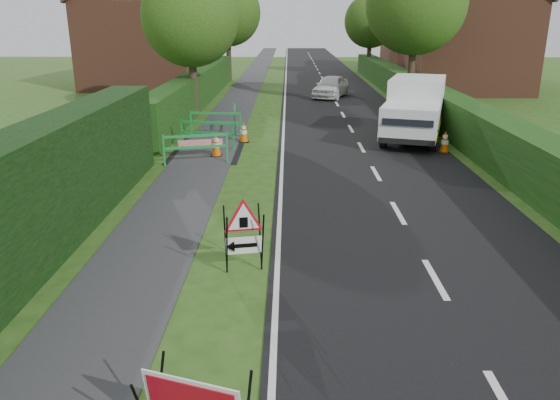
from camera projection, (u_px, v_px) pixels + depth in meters
name	position (u px, v px, depth m)	size (l,w,h in m)	color
ground	(297.00, 307.00, 8.89)	(120.00, 120.00, 0.00)	#264B15
road_surface	(323.00, 79.00, 42.04)	(6.00, 90.00, 0.02)	black
footpath	(252.00, 79.00, 42.12)	(2.00, 90.00, 0.02)	#2D2D30
hedge_west_far	(200.00, 104.00, 29.82)	(1.00, 24.00, 1.80)	#14380F
hedge_east	(439.00, 125.00, 23.97)	(1.20, 50.00, 1.50)	#14380F
house_west	(142.00, 43.00, 36.56)	(7.50, 7.40, 7.88)	brown
house_east_a	(465.00, 44.00, 34.37)	(7.50, 7.40, 7.88)	brown
house_east_b	(427.00, 37.00, 47.63)	(7.50, 7.40, 7.88)	brown
tree_nw	(190.00, 18.00, 24.60)	(4.40, 4.40, 6.70)	#2D2116
tree_ne	(416.00, 4.00, 28.02)	(5.20, 5.20, 7.79)	#2D2116
tree_fw	(228.00, 13.00, 39.66)	(4.80, 4.80, 7.24)	#2D2116
tree_fe	(371.00, 21.00, 43.49)	(4.20, 4.20, 6.33)	#2D2116
triangle_sign	(242.00, 230.00, 9.84)	(0.97, 0.97, 1.20)	black
works_van	(415.00, 108.00, 20.75)	(3.33, 5.35, 2.29)	silver
traffic_cone_0	(445.00, 142.00, 18.93)	(0.38, 0.38, 0.79)	black
traffic_cone_1	(424.00, 125.00, 21.89)	(0.38, 0.38, 0.79)	black
traffic_cone_2	(406.00, 114.00, 24.37)	(0.38, 0.38, 0.79)	black
traffic_cone_3	(216.00, 145.00, 18.45)	(0.38, 0.38, 0.79)	black
traffic_cone_4	(244.00, 132.00, 20.56)	(0.38, 0.38, 0.79)	black
ped_barrier_0	(196.00, 145.00, 17.39)	(2.08, 0.85, 1.00)	#198A3A
ped_barrier_1	(207.00, 131.00, 19.54)	(2.08, 0.87, 1.00)	#198A3A
ped_barrier_2	(216.00, 121.00, 21.49)	(2.09, 0.56, 1.00)	#198A3A
ped_barrier_3	(235.00, 116.00, 22.60)	(0.54, 2.08, 1.00)	#198A3A
redwhite_plank	(201.00, 156.00, 18.56)	(1.50, 0.04, 0.25)	red
hatchback_car	(331.00, 86.00, 32.08)	(1.53, 3.80, 1.30)	white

